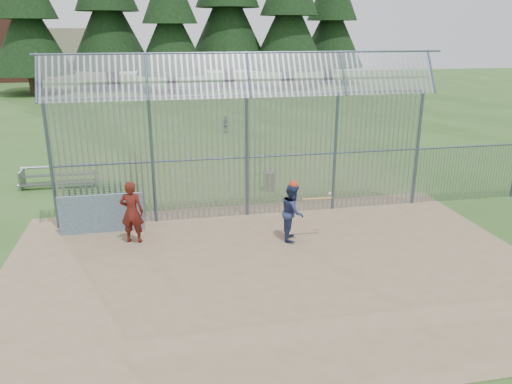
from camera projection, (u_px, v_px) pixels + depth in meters
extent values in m
plane|color=#2D511E|center=(270.00, 260.00, 13.48)|extent=(120.00, 120.00, 0.00)
cube|color=#756047|center=(275.00, 268.00, 13.01)|extent=(14.00, 10.00, 0.02)
cube|color=#38566B|center=(102.00, 213.00, 15.13)|extent=(2.50, 0.12, 1.20)
imported|color=navy|center=(293.00, 212.00, 14.56)|extent=(0.84, 0.96, 1.69)
imported|color=maroon|center=(132.00, 212.00, 14.32)|extent=(0.76, 0.60, 1.85)
imported|color=slate|center=(226.00, 125.00, 29.64)|extent=(0.65, 0.53, 1.03)
sphere|color=red|center=(293.00, 185.00, 14.30)|extent=(0.27, 0.27, 0.27)
cylinder|color=#AA7F4C|center=(318.00, 199.00, 14.42)|extent=(0.85, 0.08, 0.07)
sphere|color=#AA7F4C|center=(303.00, 200.00, 14.34)|extent=(0.09, 0.09, 0.09)
sphere|color=white|center=(330.00, 194.00, 14.63)|extent=(0.09, 0.09, 0.09)
cylinder|color=#999CA1|center=(270.00, 182.00, 19.20)|extent=(0.52, 0.52, 0.70)
cylinder|color=#9EA0A5|center=(270.00, 172.00, 19.09)|extent=(0.56, 0.56, 0.05)
sphere|color=#9EA0A5|center=(270.00, 171.00, 19.07)|extent=(0.10, 0.10, 0.10)
cube|color=slate|center=(59.00, 183.00, 19.48)|extent=(3.00, 0.25, 0.05)
cube|color=gray|center=(59.00, 175.00, 19.73)|extent=(3.00, 0.25, 0.05)
cube|color=slate|center=(60.00, 166.00, 19.98)|extent=(3.00, 0.25, 0.05)
cube|color=slate|center=(22.00, 179.00, 19.50)|extent=(0.06, 0.90, 0.70)
cube|color=gray|center=(96.00, 175.00, 20.02)|extent=(0.06, 0.90, 0.70)
cylinder|color=#47566B|center=(51.00, 167.00, 15.00)|extent=(0.10, 0.10, 4.00)
cylinder|color=#47566B|center=(152.00, 162.00, 15.56)|extent=(0.10, 0.10, 4.00)
cylinder|color=#47566B|center=(247.00, 157.00, 16.11)|extent=(0.10, 0.10, 4.00)
cylinder|color=#47566B|center=(335.00, 153.00, 16.67)|extent=(0.10, 0.10, 4.00)
cylinder|color=#47566B|center=(418.00, 149.00, 17.23)|extent=(0.10, 0.10, 4.00)
cylinder|color=#47566B|center=(247.00, 95.00, 15.49)|extent=(12.00, 0.07, 0.07)
cylinder|color=#47566B|center=(247.00, 157.00, 16.11)|extent=(12.00, 0.06, 0.06)
cube|color=gray|center=(247.00, 157.00, 16.11)|extent=(12.00, 0.02, 4.00)
cube|color=gray|center=(249.00, 74.00, 14.94)|extent=(12.00, 0.77, 1.31)
cylinder|color=#47566B|center=(415.00, 177.00, 17.54)|extent=(0.08, 0.08, 2.00)
cylinder|color=#332319|center=(35.00, 77.00, 47.66)|extent=(1.19, 1.19, 3.06)
cylinder|color=#332319|center=(113.00, 71.00, 51.70)|extent=(1.33, 1.33, 3.42)
cylinder|color=#332319|center=(173.00, 77.00, 49.18)|extent=(1.12, 1.12, 2.88)
cylinder|color=#332319|center=(229.00, 70.00, 52.97)|extent=(1.40, 1.40, 3.60)
cylinder|color=#332319|center=(288.00, 72.00, 52.28)|extent=(1.26, 1.26, 3.24)
cylinder|color=#332319|center=(330.00, 69.00, 57.15)|extent=(1.19, 1.19, 3.06)
cube|color=#B2A58C|center=(80.00, 53.00, 64.34)|extent=(8.00, 7.00, 6.00)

